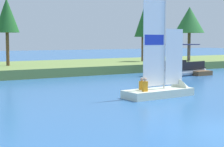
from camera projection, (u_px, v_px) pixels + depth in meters
name	position (u px, v px, depth m)	size (l,w,h in m)	color
shore_bank	(16.00, 69.00, 36.63)	(80.00, 12.41, 0.83)	olive
shoreline_tree_left	(7.00, 16.00, 34.97)	(2.34, 2.34, 6.46)	brown
shoreline_tree_midleft	(143.00, 24.00, 42.41)	(2.06, 2.06, 6.03)	brown
shoreline_tree_centre	(189.00, 20.00, 43.79)	(3.54, 3.54, 6.40)	brown
wooden_dock	(184.00, 71.00, 36.54)	(1.82, 5.97, 0.43)	brown
sailboat	(169.00, 88.00, 21.95)	(4.93, 1.77, 6.56)	silver
pontoon_boat	(177.00, 68.00, 34.41)	(6.21, 3.29, 2.92)	#B2B2B7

